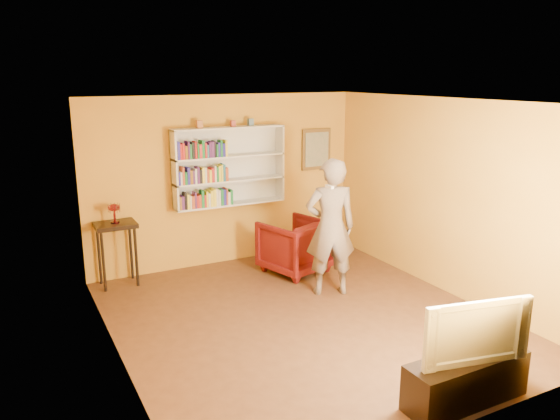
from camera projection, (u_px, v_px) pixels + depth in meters
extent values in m
cube|color=#4A2B17|center=(303.00, 323.00, 6.90)|extent=(5.30, 5.80, 0.12)
cube|color=#BF8323|center=(226.00, 180.00, 8.72)|extent=(5.30, 0.04, 2.70)
cube|color=#BF8323|center=(461.00, 286.00, 4.39)|extent=(5.30, 0.04, 2.70)
cube|color=#BF8323|center=(111.00, 242.00, 5.54)|extent=(0.04, 5.80, 2.70)
cube|color=#BF8323|center=(446.00, 196.00, 7.58)|extent=(0.04, 5.80, 2.70)
cube|color=silver|center=(306.00, 99.00, 6.22)|extent=(5.30, 5.80, 0.06)
cube|color=silver|center=(226.00, 165.00, 8.63)|extent=(1.80, 0.03, 1.20)
cube|color=silver|center=(174.00, 171.00, 8.12)|extent=(0.03, 0.28, 1.20)
cube|color=silver|center=(280.00, 162.00, 8.91)|extent=(0.03, 0.28, 1.20)
cube|color=silver|center=(230.00, 204.00, 8.66)|extent=(1.80, 0.28, 0.03)
cube|color=silver|center=(230.00, 180.00, 8.57)|extent=(1.80, 0.28, 0.03)
cube|color=silver|center=(229.00, 156.00, 8.48)|extent=(1.80, 0.28, 0.03)
cube|color=silver|center=(229.00, 128.00, 8.37)|extent=(1.80, 0.28, 0.03)
cube|color=brown|center=(179.00, 203.00, 8.23)|extent=(0.03, 0.19, 0.20)
cube|color=#4C2062|center=(182.00, 202.00, 8.24)|extent=(0.04, 0.19, 0.20)
cube|color=black|center=(185.00, 201.00, 8.24)|extent=(0.03, 0.15, 0.26)
cube|color=yellow|center=(187.00, 201.00, 8.26)|extent=(0.03, 0.14, 0.23)
cube|color=silver|center=(189.00, 202.00, 8.28)|extent=(0.03, 0.16, 0.21)
cube|color=#AC4622|center=(192.00, 202.00, 8.30)|extent=(0.04, 0.16, 0.19)
cube|color=#4C2062|center=(194.00, 200.00, 8.31)|extent=(0.02, 0.16, 0.25)
cube|color=#B11E1B|center=(197.00, 201.00, 8.33)|extent=(0.03, 0.15, 0.19)
cube|color=#AC4622|center=(199.00, 200.00, 8.36)|extent=(0.03, 0.19, 0.21)
cube|color=#186E31|center=(202.00, 199.00, 8.35)|extent=(0.04, 0.14, 0.27)
cube|color=#B11E1B|center=(204.00, 200.00, 8.40)|extent=(0.03, 0.18, 0.19)
cube|color=yellow|center=(206.00, 199.00, 8.39)|extent=(0.02, 0.16, 0.25)
cube|color=silver|center=(208.00, 199.00, 8.43)|extent=(0.04, 0.19, 0.21)
cube|color=yellow|center=(210.00, 198.00, 8.44)|extent=(0.04, 0.19, 0.25)
cube|color=yellow|center=(213.00, 197.00, 8.46)|extent=(0.04, 0.18, 0.27)
cube|color=silver|center=(215.00, 197.00, 8.48)|extent=(0.03, 0.19, 0.27)
cube|color=silver|center=(218.00, 197.00, 8.49)|extent=(0.03, 0.16, 0.25)
cube|color=#186E31|center=(221.00, 197.00, 8.50)|extent=(0.04, 0.15, 0.25)
cube|color=#27229D|center=(223.00, 197.00, 8.53)|extent=(0.04, 0.18, 0.25)
cube|color=#AC4622|center=(225.00, 196.00, 8.55)|extent=(0.02, 0.18, 0.26)
cube|color=silver|center=(228.00, 198.00, 8.56)|extent=(0.04, 0.14, 0.20)
cube|color=#186E31|center=(230.00, 196.00, 8.58)|extent=(0.04, 0.17, 0.23)
cube|color=#27229D|center=(178.00, 178.00, 8.13)|extent=(0.03, 0.17, 0.20)
cube|color=silver|center=(180.00, 178.00, 8.14)|extent=(0.03, 0.17, 0.19)
cube|color=#AC4622|center=(182.00, 176.00, 8.14)|extent=(0.03, 0.17, 0.27)
cube|color=#186E31|center=(185.00, 178.00, 8.17)|extent=(0.03, 0.16, 0.19)
cube|color=#27229D|center=(187.00, 175.00, 8.18)|extent=(0.04, 0.17, 0.26)
cube|color=brown|center=(190.00, 177.00, 8.20)|extent=(0.04, 0.15, 0.21)
cube|color=#4C2062|center=(193.00, 177.00, 8.21)|extent=(0.02, 0.15, 0.20)
cube|color=silver|center=(194.00, 176.00, 8.24)|extent=(0.03, 0.18, 0.23)
cube|color=#4C2062|center=(197.00, 175.00, 8.24)|extent=(0.03, 0.16, 0.25)
cube|color=black|center=(200.00, 176.00, 8.27)|extent=(0.04, 0.17, 0.21)
cube|color=yellow|center=(202.00, 175.00, 8.28)|extent=(0.04, 0.15, 0.24)
cube|color=silver|center=(204.00, 175.00, 8.31)|extent=(0.03, 0.19, 0.24)
cube|color=#AC4622|center=(207.00, 175.00, 8.31)|extent=(0.03, 0.15, 0.21)
cube|color=yellow|center=(209.00, 176.00, 8.33)|extent=(0.04, 0.15, 0.19)
cube|color=#B11E1B|center=(211.00, 175.00, 8.37)|extent=(0.04, 0.19, 0.22)
cube|color=silver|center=(214.00, 173.00, 8.37)|extent=(0.03, 0.18, 0.25)
cube|color=#186E31|center=(216.00, 174.00, 8.39)|extent=(0.03, 0.17, 0.23)
cube|color=yellow|center=(218.00, 173.00, 8.41)|extent=(0.03, 0.19, 0.24)
cube|color=yellow|center=(221.00, 173.00, 8.41)|extent=(0.02, 0.16, 0.26)
cube|color=#22607E|center=(223.00, 172.00, 8.44)|extent=(0.04, 0.17, 0.26)
cube|color=#AC4622|center=(226.00, 174.00, 8.45)|extent=(0.04, 0.14, 0.21)
cube|color=#27229D|center=(177.00, 151.00, 8.03)|extent=(0.04, 0.18, 0.27)
cube|color=#B11E1B|center=(180.00, 152.00, 8.04)|extent=(0.03, 0.15, 0.23)
cube|color=#B11E1B|center=(182.00, 151.00, 8.06)|extent=(0.03, 0.16, 0.24)
cube|color=brown|center=(185.00, 152.00, 8.08)|extent=(0.04, 0.15, 0.20)
cube|color=#4C2062|center=(187.00, 150.00, 8.10)|extent=(0.02, 0.19, 0.26)
cube|color=#186E31|center=(190.00, 151.00, 8.10)|extent=(0.03, 0.15, 0.22)
cube|color=black|center=(192.00, 150.00, 8.13)|extent=(0.04, 0.18, 0.24)
cube|color=#B11E1B|center=(195.00, 150.00, 8.14)|extent=(0.03, 0.15, 0.26)
cube|color=#186E31|center=(197.00, 151.00, 8.17)|extent=(0.03, 0.18, 0.22)
cube|color=#B11E1B|center=(199.00, 151.00, 8.19)|extent=(0.04, 0.19, 0.21)
cube|color=#186E31|center=(202.00, 149.00, 8.20)|extent=(0.04, 0.18, 0.26)
cube|color=#B11E1B|center=(204.00, 150.00, 8.22)|extent=(0.03, 0.16, 0.23)
cube|color=#22607E|center=(206.00, 151.00, 8.24)|extent=(0.03, 0.18, 0.19)
cube|color=#4C2062|center=(208.00, 150.00, 8.25)|extent=(0.03, 0.18, 0.23)
cube|color=#4C2062|center=(211.00, 149.00, 8.26)|extent=(0.04, 0.16, 0.24)
cube|color=black|center=(214.00, 149.00, 8.28)|extent=(0.02, 0.16, 0.25)
cube|color=#186E31|center=(215.00, 150.00, 8.31)|extent=(0.03, 0.18, 0.19)
cube|color=#27229D|center=(218.00, 149.00, 8.31)|extent=(0.03, 0.16, 0.22)
cube|color=#186E31|center=(220.00, 148.00, 8.32)|extent=(0.03, 0.15, 0.25)
cube|color=#27229D|center=(222.00, 150.00, 8.35)|extent=(0.04, 0.16, 0.20)
cube|color=yellow|center=(225.00, 148.00, 8.36)|extent=(0.03, 0.16, 0.25)
cube|color=#A55F2F|center=(199.00, 124.00, 8.14)|extent=(0.08, 0.08, 0.12)
cube|color=#A54037|center=(233.00, 123.00, 8.39)|extent=(0.07, 0.07, 0.10)
cube|color=slate|center=(250.00, 122.00, 8.52)|extent=(0.08, 0.08, 0.11)
cube|color=brown|center=(316.00, 149.00, 9.32)|extent=(0.55, 0.04, 0.70)
cube|color=gray|center=(317.00, 149.00, 9.30)|extent=(0.45, 0.02, 0.58)
cylinder|color=black|center=(103.00, 262.00, 7.65)|extent=(0.04, 0.04, 0.88)
cylinder|color=black|center=(136.00, 257.00, 7.86)|extent=(0.04, 0.04, 0.88)
cylinder|color=black|center=(99.00, 255.00, 7.94)|extent=(0.04, 0.04, 0.88)
cylinder|color=black|center=(131.00, 251.00, 8.14)|extent=(0.04, 0.04, 0.88)
cube|color=black|center=(115.00, 225.00, 7.78)|extent=(0.57, 0.44, 0.06)
cylinder|color=maroon|center=(115.00, 222.00, 7.77)|extent=(0.12, 0.12, 0.02)
cylinder|color=maroon|center=(115.00, 216.00, 7.75)|extent=(0.03, 0.03, 0.15)
ellipsoid|color=maroon|center=(114.00, 208.00, 7.72)|extent=(0.16, 0.16, 0.11)
cylinder|color=beige|center=(120.00, 207.00, 7.76)|extent=(0.01, 0.01, 0.12)
cylinder|color=beige|center=(118.00, 207.00, 7.79)|extent=(0.01, 0.01, 0.12)
cylinder|color=beige|center=(115.00, 207.00, 7.80)|extent=(0.01, 0.01, 0.12)
cylinder|color=beige|center=(111.00, 207.00, 7.78)|extent=(0.01, 0.01, 0.12)
cylinder|color=beige|center=(109.00, 208.00, 7.73)|extent=(0.01, 0.01, 0.12)
cylinder|color=beige|center=(108.00, 209.00, 7.69)|extent=(0.01, 0.01, 0.12)
cylinder|color=beige|center=(110.00, 209.00, 7.65)|extent=(0.01, 0.01, 0.12)
cylinder|color=beige|center=(113.00, 209.00, 7.64)|extent=(0.01, 0.01, 0.12)
cylinder|color=beige|center=(117.00, 209.00, 7.67)|extent=(0.01, 0.01, 0.12)
cylinder|color=beige|center=(119.00, 208.00, 7.71)|extent=(0.01, 0.01, 0.12)
imported|color=#450407|center=(295.00, 246.00, 8.45)|extent=(1.11, 1.13, 0.83)
imported|color=#6C5C4F|center=(330.00, 227.00, 7.49)|extent=(0.81, 0.67, 1.92)
cube|color=white|center=(329.00, 187.00, 7.06)|extent=(0.04, 0.15, 0.04)
cube|color=black|center=(466.00, 380.00, 5.10)|extent=(1.26, 0.38, 0.45)
imported|color=black|center=(471.00, 328.00, 4.97)|extent=(1.07, 0.36, 0.61)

